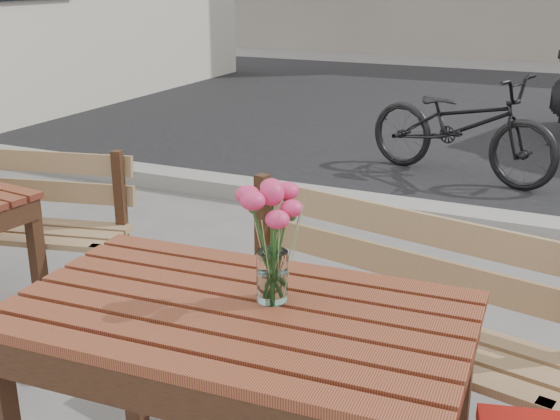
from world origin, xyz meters
The scene contains 6 objects.
street centered at (0.00, 5.06, 0.03)m, with size 30.00×8.12×0.12m.
main_table centered at (-0.23, 0.07, 0.62)m, with size 1.24×0.77×0.75m.
main_bench centered at (-0.01, 0.79, 0.51)m, with size 1.41×0.67×0.84m.
main_vase centered at (-0.16, 0.14, 0.95)m, with size 0.18×0.18×0.33m.
second_bench centered at (-2.02, 0.99, 0.49)m, with size 1.35×0.67×0.81m.
bicycle centered at (-0.41, 4.19, 0.42)m, with size 0.56×1.62×0.85m, color black.
Camera 1 is at (0.57, -1.40, 1.58)m, focal length 45.00 mm.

